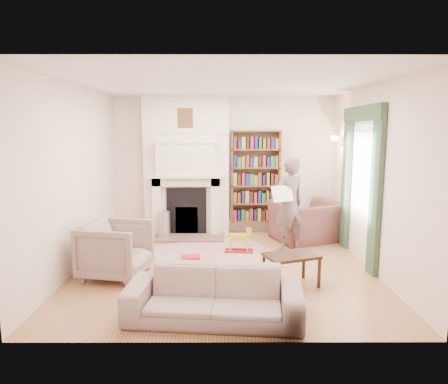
{
  "coord_description": "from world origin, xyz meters",
  "views": [
    {
      "loc": [
        -0.02,
        -6.0,
        2.13
      ],
      "look_at": [
        0.0,
        0.25,
        1.15
      ],
      "focal_mm": 32.0,
      "sensor_mm": 36.0,
      "label": 1
    }
  ],
  "objects_px": {
    "sofa": "(214,295)",
    "rocking_horse": "(239,240)",
    "armchair_reading": "(307,221)",
    "paraffin_heater": "(164,225)",
    "coffee_table": "(291,270)",
    "man_reading": "(289,204)",
    "bookcase": "(255,177)",
    "armchair_left": "(116,250)"
  },
  "relations": [
    {
      "from": "sofa",
      "to": "rocking_horse",
      "type": "height_order",
      "value": "sofa"
    },
    {
      "from": "armchair_reading",
      "to": "paraffin_heater",
      "type": "bearing_deg",
      "value": -24.65
    },
    {
      "from": "coffee_table",
      "to": "rocking_horse",
      "type": "relative_size",
      "value": 1.41
    },
    {
      "from": "man_reading",
      "to": "coffee_table",
      "type": "bearing_deg",
      "value": 55.17
    },
    {
      "from": "bookcase",
      "to": "coffee_table",
      "type": "xyz_separation_m",
      "value": [
        0.27,
        -2.89,
        -0.95
      ]
    },
    {
      "from": "bookcase",
      "to": "man_reading",
      "type": "bearing_deg",
      "value": -68.3
    },
    {
      "from": "bookcase",
      "to": "paraffin_heater",
      "type": "relative_size",
      "value": 3.36
    },
    {
      "from": "coffee_table",
      "to": "paraffin_heater",
      "type": "relative_size",
      "value": 1.27
    },
    {
      "from": "armchair_left",
      "to": "bookcase",
      "type": "bearing_deg",
      "value": -30.66
    },
    {
      "from": "armchair_left",
      "to": "paraffin_heater",
      "type": "height_order",
      "value": "armchair_left"
    },
    {
      "from": "armchair_reading",
      "to": "man_reading",
      "type": "height_order",
      "value": "man_reading"
    },
    {
      "from": "bookcase",
      "to": "man_reading",
      "type": "distance_m",
      "value": 1.38
    },
    {
      "from": "armchair_reading",
      "to": "coffee_table",
      "type": "relative_size",
      "value": 1.68
    },
    {
      "from": "bookcase",
      "to": "armchair_left",
      "type": "bearing_deg",
      "value": -131.37
    },
    {
      "from": "sofa",
      "to": "rocking_horse",
      "type": "xyz_separation_m",
      "value": [
        0.38,
        2.49,
        -0.07
      ]
    },
    {
      "from": "armchair_reading",
      "to": "paraffin_heater",
      "type": "relative_size",
      "value": 2.14
    },
    {
      "from": "armchair_reading",
      "to": "armchair_left",
      "type": "xyz_separation_m",
      "value": [
        -3.17,
        -1.88,
        0.02
      ]
    },
    {
      "from": "bookcase",
      "to": "paraffin_heater",
      "type": "bearing_deg",
      "value": -165.04
    },
    {
      "from": "bookcase",
      "to": "armchair_left",
      "type": "relative_size",
      "value": 2.08
    },
    {
      "from": "sofa",
      "to": "man_reading",
      "type": "bearing_deg",
      "value": 69.76
    },
    {
      "from": "coffee_table",
      "to": "man_reading",
      "type": "bearing_deg",
      "value": 61.63
    },
    {
      "from": "man_reading",
      "to": "paraffin_heater",
      "type": "relative_size",
      "value": 3.03
    },
    {
      "from": "armchair_reading",
      "to": "armchair_left",
      "type": "bearing_deg",
      "value": 9.27
    },
    {
      "from": "armchair_reading",
      "to": "rocking_horse",
      "type": "xyz_separation_m",
      "value": [
        -1.33,
        -0.74,
        -0.16
      ]
    },
    {
      "from": "bookcase",
      "to": "armchair_reading",
      "type": "xyz_separation_m",
      "value": [
        0.94,
        -0.64,
        -0.79
      ]
    },
    {
      "from": "coffee_table",
      "to": "armchair_reading",
      "type": "bearing_deg",
      "value": 52.73
    },
    {
      "from": "rocking_horse",
      "to": "armchair_left",
      "type": "bearing_deg",
      "value": -142.89
    },
    {
      "from": "coffee_table",
      "to": "rocking_horse",
      "type": "height_order",
      "value": "coffee_table"
    },
    {
      "from": "armchair_reading",
      "to": "paraffin_heater",
      "type": "xyz_separation_m",
      "value": [
        -2.77,
        0.15,
        -0.11
      ]
    },
    {
      "from": "bookcase",
      "to": "sofa",
      "type": "bearing_deg",
      "value": -101.23
    },
    {
      "from": "sofa",
      "to": "coffee_table",
      "type": "distance_m",
      "value": 1.42
    },
    {
      "from": "bookcase",
      "to": "armchair_left",
      "type": "distance_m",
      "value": 3.45
    },
    {
      "from": "sofa",
      "to": "rocking_horse",
      "type": "relative_size",
      "value": 3.95
    },
    {
      "from": "sofa",
      "to": "paraffin_heater",
      "type": "bearing_deg",
      "value": 112.75
    },
    {
      "from": "paraffin_heater",
      "to": "armchair_left",
      "type": "bearing_deg",
      "value": -101.1
    },
    {
      "from": "coffee_table",
      "to": "bookcase",
      "type": "bearing_deg",
      "value": 74.69
    },
    {
      "from": "man_reading",
      "to": "rocking_horse",
      "type": "height_order",
      "value": "man_reading"
    },
    {
      "from": "armchair_reading",
      "to": "sofa",
      "type": "height_order",
      "value": "armchair_reading"
    },
    {
      "from": "armchair_left",
      "to": "sofa",
      "type": "height_order",
      "value": "armchair_left"
    },
    {
      "from": "coffee_table",
      "to": "armchair_left",
      "type": "bearing_deg",
      "value": 150.94
    },
    {
      "from": "paraffin_heater",
      "to": "bookcase",
      "type": "bearing_deg",
      "value": 14.96
    },
    {
      "from": "paraffin_heater",
      "to": "rocking_horse",
      "type": "height_order",
      "value": "paraffin_heater"
    }
  ]
}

